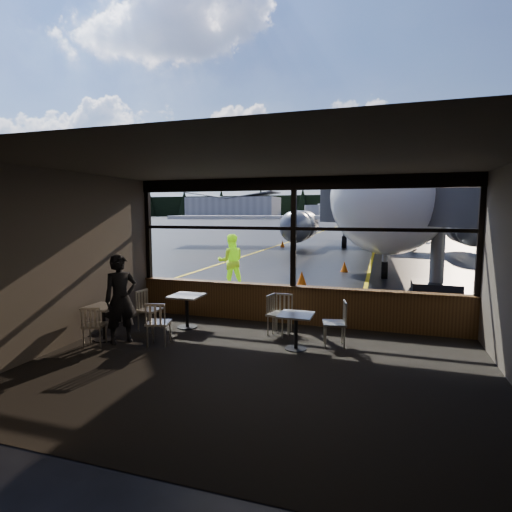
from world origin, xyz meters
The scene contains 33 objects.
ground_plane centered at (0.00, 120.00, 0.00)m, with size 520.00×520.00×0.00m, color black.
carpet_floor centered at (0.00, -3.00, 0.01)m, with size 8.00×6.00×0.01m, color black.
ceiling centered at (0.00, -3.00, 3.50)m, with size 8.00×6.00×0.04m, color #38332D.
wall_left centered at (-4.00, -3.00, 1.75)m, with size 0.04×6.00×3.50m, color #514941.
wall_back centered at (0.00, -6.00, 1.75)m, with size 8.00×0.04×3.50m, color #514941.
window_sill centered at (0.00, 0.00, 0.45)m, with size 8.00×0.28×0.90m, color #4B2F16.
window_header centered at (0.00, 0.00, 3.35)m, with size 8.00×0.18×0.30m, color black.
mullion_left centered at (-3.95, 0.00, 2.20)m, with size 0.12×0.12×2.60m, color black.
mullion_centre centered at (0.00, 0.00, 2.20)m, with size 0.12×0.12×2.60m, color black.
mullion_right centered at (3.95, 0.00, 2.20)m, with size 0.12×0.12×2.60m, color black.
window_transom centered at (0.00, 0.00, 2.30)m, with size 8.00×0.10×0.08m, color black.
airliner centered at (1.78, 20.63, 5.93)m, with size 32.33×38.80×11.86m, color white, non-canonical shape.
jet_bridge centered at (3.60, 5.50, 2.48)m, with size 9.32×11.39×4.97m, color #28282A, non-canonical shape.
cafe_table_near centered at (0.46, -1.79, 0.36)m, with size 0.65×0.65×0.71m, color gray, non-canonical shape.
cafe_table_mid centered at (-2.27, -1.10, 0.39)m, with size 0.71×0.71×0.78m, color #A6A099, non-canonical shape.
cafe_table_left centered at (-3.51, -2.45, 0.37)m, with size 0.67×0.67×0.74m, color #9F9992, non-canonical shape.
chair_near_e centered at (1.15, -1.39, 0.47)m, with size 0.51×0.51×0.94m, color #ABA79B, non-canonical shape.
chair_near_w centered at (-0.10, -1.00, 0.45)m, with size 0.49×0.49×0.90m, color #B6B1A4, non-canonical shape.
chair_near_n centered at (-0.05, -0.85, 0.44)m, with size 0.48×0.48×0.87m, color beige, non-canonical shape.
chair_mid_s centered at (-2.24, -2.38, 0.46)m, with size 0.50×0.50×0.92m, color #B8B3A6, non-canonical shape.
chair_mid_w centered at (-2.98, -1.55, 0.47)m, with size 0.51×0.51×0.94m, color #ABA79B, non-canonical shape.
chair_left_s centered at (-3.44, -2.82, 0.42)m, with size 0.46×0.46×0.84m, color #B3AEA1, non-canonical shape.
passenger centered at (-3.06, -2.47, 0.92)m, with size 0.67×0.44×1.84m, color black.
ground_crew centered at (-3.06, 3.77, 0.96)m, with size 0.93×0.73×1.92m, color #BFF219.
cone_nose centered at (0.42, 8.95, 0.24)m, with size 0.34×0.34×0.47m, color #DA3B06.
cone_wing centered at (-5.32, 20.65, 0.25)m, with size 0.36×0.36×0.49m, color #F33D07.
hangar_left centered at (-70.00, 180.00, 5.50)m, with size 45.00×18.00×11.00m, color silver, non-canonical shape.
hangar_mid centered at (0.00, 185.00, 5.00)m, with size 38.00×15.00×10.00m, color silver, non-canonical shape.
fuel_tank_a centered at (-30.00, 182.00, 3.00)m, with size 8.00×8.00×6.00m, color silver.
fuel_tank_b centered at (-20.00, 182.00, 3.00)m, with size 8.00×8.00×6.00m, color silver.
fuel_tank_c centered at (-10.00, 182.00, 3.00)m, with size 8.00×8.00×6.00m, color silver.
treeline centered at (0.00, 210.00, 6.00)m, with size 360.00×3.00×12.00m, color black.
cone_extra centered at (-0.77, 5.08, 0.26)m, with size 0.38×0.38×0.53m, color #CE5906.
Camera 1 is at (2.00, -9.27, 2.69)m, focal length 28.00 mm.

